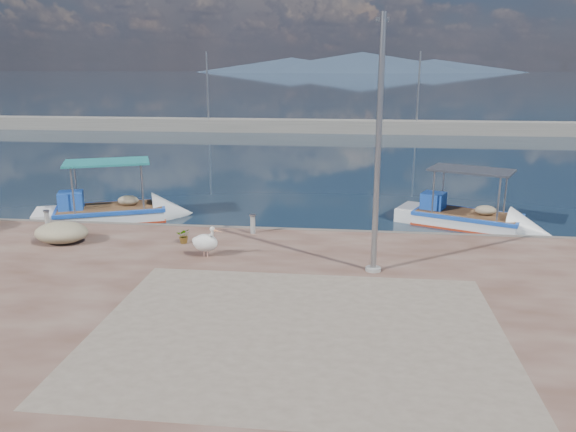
% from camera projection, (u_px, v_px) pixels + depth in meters
% --- Properties ---
extents(ground, '(1400.00, 1400.00, 0.00)m').
position_uv_depth(ground, '(272.00, 297.00, 15.47)').
color(ground, '#162635').
rests_on(ground, ground).
extents(quay, '(44.00, 22.00, 0.50)m').
position_uv_depth(quay, '(223.00, 421.00, 9.65)').
color(quay, '#4E2D21').
rests_on(quay, ground).
extents(quay_patch, '(9.00, 7.00, 0.01)m').
position_uv_depth(quay_patch, '(298.00, 331.00, 12.35)').
color(quay_patch, gray).
rests_on(quay_patch, quay).
extents(breakwater, '(120.00, 2.20, 7.50)m').
position_uv_depth(breakwater, '(331.00, 126.00, 53.71)').
color(breakwater, gray).
rests_on(breakwater, ground).
extents(mountains, '(370.00, 280.00, 22.00)m').
position_uv_depth(mountains, '(357.00, 63.00, 636.37)').
color(mountains, '#28384C').
rests_on(mountains, ground).
extents(boat_left, '(6.28, 4.07, 2.88)m').
position_uv_depth(boat_left, '(110.00, 215.00, 23.10)').
color(boat_left, white).
rests_on(boat_left, ground).
extents(boat_right, '(5.84, 3.93, 2.68)m').
position_uv_depth(boat_right, '(465.00, 221.00, 22.29)').
color(boat_right, white).
rests_on(boat_right, ground).
extents(pelican, '(1.04, 0.69, 0.99)m').
position_uv_depth(pelican, '(206.00, 242.00, 17.08)').
color(pelican, tan).
rests_on(pelican, quay).
extents(lamp_post, '(0.44, 0.96, 7.00)m').
position_uv_depth(lamp_post, '(378.00, 156.00, 15.20)').
color(lamp_post, gray).
rests_on(lamp_post, quay).
extents(bollard_near, '(0.23, 0.23, 0.69)m').
position_uv_depth(bollard_near, '(253.00, 223.00, 19.52)').
color(bollard_near, gray).
rests_on(bollard_near, quay).
extents(bollard_far, '(0.22, 0.22, 0.67)m').
position_uv_depth(bollard_far, '(47.00, 218.00, 20.15)').
color(bollard_far, gray).
rests_on(bollard_far, quay).
extents(potted_plant, '(0.52, 0.46, 0.51)m').
position_uv_depth(potted_plant, '(184.00, 236.00, 18.47)').
color(potted_plant, '#33722D').
rests_on(potted_plant, quay).
extents(net_pile_b, '(1.75, 1.36, 0.68)m').
position_uv_depth(net_pile_b, '(61.00, 233.00, 18.52)').
color(net_pile_b, '#C2B890').
rests_on(net_pile_b, quay).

